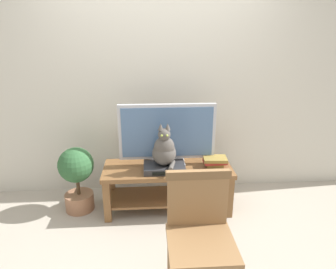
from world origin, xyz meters
The scene contains 9 objects.
ground_plane centered at (0.00, 0.00, 0.00)m, with size 12.00×12.00×0.00m, color #ADA393.
back_wall centered at (0.00, 1.03, 1.40)m, with size 7.00×0.12×2.80m, color beige.
tv_stand centered at (0.07, 0.50, 0.34)m, with size 1.32×0.51×0.48m.
tv centered at (0.07, 0.57, 0.82)m, with size 0.98×0.20×0.65m.
media_box centered at (0.03, 0.43, 0.51)m, with size 0.41×0.28×0.06m.
cat centered at (0.03, 0.42, 0.70)m, with size 0.24×0.29×0.44m.
wooden_chair centered at (0.21, -0.64, 0.55)m, with size 0.45×0.45×0.92m.
book_stack centered at (0.55, 0.49, 0.53)m, with size 0.25×0.19×0.10m.
potted_plant centered at (-0.87, 0.53, 0.40)m, with size 0.36×0.36×0.70m.
Camera 1 is at (-0.13, -2.37, 1.82)m, focal length 32.76 mm.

